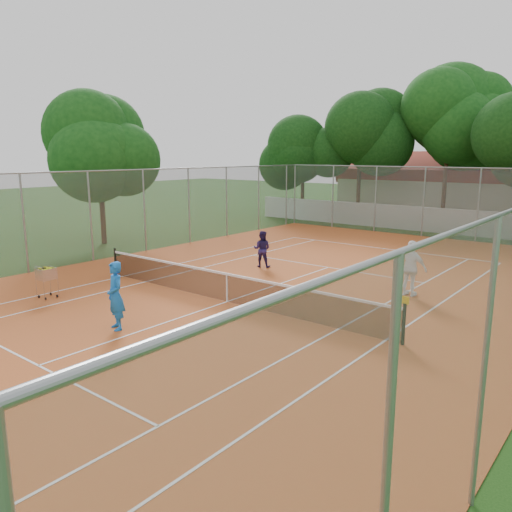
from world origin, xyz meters
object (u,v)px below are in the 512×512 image
Objects in this scene: ball_hopper at (47,282)px; player_far_right at (411,268)px; clubhouse at (455,187)px; player_far_left at (262,249)px; tennis_net at (227,287)px; player_near at (115,296)px.

player_far_right is at bearing 23.29° from ball_hopper.
player_far_left is (-0.27, -24.26, -1.41)m from clubhouse.
tennis_net is at bearing 92.29° from player_far_left.
player_near is at bearing -87.64° from clubhouse.
player_far_left is at bearing 54.89° from ball_hopper.
clubhouse is 14.60× the size of ball_hopper.
player_near is 8.69m from player_far_left.
tennis_net is 10.58× the size of ball_hopper.
clubhouse is at bearing -113.93° from player_far_left.
player_far_right is 1.68× the size of ball_hopper.
player_far_left is 0.82× the size of player_far_right.
player_near is 1.00× the size of player_far_right.
player_far_right is at bearing -75.55° from clubhouse.
clubhouse is 24.30m from player_far_left.
ball_hopper is at bearing -166.51° from player_near.
ball_hopper reaches higher than tennis_net.
clubhouse is 8.69× the size of player_far_right.
player_far_right is (6.60, -0.31, 0.17)m from player_far_left.
player_far_left reaches higher than tennis_net.
player_near is (-0.65, -3.79, 0.45)m from tennis_net.
player_far_left is at bearing -90.64° from clubhouse.
player_far_right is (6.33, -24.57, -1.24)m from clubhouse.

